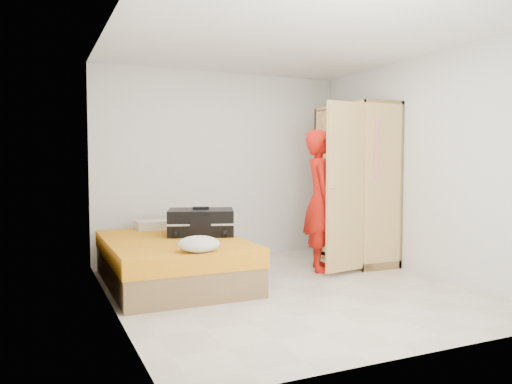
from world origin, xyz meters
name	(u,v)px	position (x,y,z in m)	size (l,w,h in m)	color
room	(288,166)	(0.00, 0.00, 1.30)	(4.00, 4.02, 2.60)	beige
bed	(173,261)	(-1.05, 0.73, 0.25)	(1.42, 2.02, 0.50)	brown
wardrobe	(355,188)	(1.45, 0.85, 1.00)	(1.16, 1.29, 2.10)	#DCAF6B
person	(321,200)	(0.80, 0.64, 0.87)	(0.63, 0.42, 1.74)	red
suitcase	(201,222)	(-0.68, 0.87, 0.65)	(0.90, 0.77, 0.33)	black
round_cushion	(199,244)	(-1.03, -0.17, 0.58)	(0.40, 0.40, 0.15)	white
pillow	(160,224)	(-0.99, 1.58, 0.55)	(0.60, 0.31, 0.11)	white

